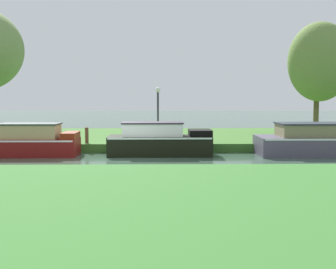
# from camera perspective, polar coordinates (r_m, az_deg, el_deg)

# --- Properties ---
(ground_plane) EXTENTS (120.00, 120.00, 0.00)m
(ground_plane) POSITION_cam_1_polar(r_m,az_deg,el_deg) (18.34, -5.75, -3.13)
(ground_plane) COLOR #3B5645
(riverbank_far) EXTENTS (72.00, 10.00, 0.40)m
(riverbank_far) POSITION_cam_1_polar(r_m,az_deg,el_deg) (25.25, -4.47, -0.46)
(riverbank_far) COLOR #3A6827
(riverbank_far) RESTS_ON ground_plane
(riverbank_near) EXTENTS (72.00, 10.00, 0.40)m
(riverbank_near) POSITION_cam_1_polar(r_m,az_deg,el_deg) (9.52, -10.22, -9.51)
(riverbank_near) COLOR #346C2A
(riverbank_near) RESTS_ON ground_plane
(slate_barge) EXTENTS (5.66, 2.19, 1.40)m
(slate_barge) POSITION_cam_1_polar(r_m,az_deg,el_deg) (20.68, 19.21, -0.74)
(slate_barge) COLOR #4D4558
(slate_barge) RESTS_ON ground_plane
(maroon_narrowboat) EXTENTS (4.95, 1.72, 1.39)m
(maroon_narrowboat) POSITION_cam_1_polar(r_m,az_deg,el_deg) (20.27, -17.95, -0.92)
(maroon_narrowboat) COLOR maroon
(maroon_narrowboat) RESTS_ON ground_plane
(black_cruiser) EXTENTS (4.43, 1.63, 1.44)m
(black_cruiser) POSITION_cam_1_polar(r_m,az_deg,el_deg) (19.40, -1.03, -0.83)
(black_cruiser) COLOR black
(black_cruiser) RESTS_ON ground_plane
(willow_tree_centre) EXTENTS (3.85, 3.24, 6.57)m
(willow_tree_centre) POSITION_cam_1_polar(r_m,az_deg,el_deg) (28.72, 18.70, 8.69)
(willow_tree_centre) COLOR brown
(willow_tree_centre) RESTS_ON riverbank_far
(lamp_post) EXTENTS (0.24, 0.24, 2.57)m
(lamp_post) POSITION_cam_1_polar(r_m,az_deg,el_deg) (21.58, -1.28, 3.55)
(lamp_post) COLOR #333338
(lamp_post) RESTS_ON riverbank_far
(mooring_post_near) EXTENTS (0.16, 0.16, 0.72)m
(mooring_post_near) POSITION_cam_1_polar(r_m,az_deg,el_deg) (20.87, -10.25, -0.11)
(mooring_post_near) COLOR brown
(mooring_post_near) RESTS_ON riverbank_far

